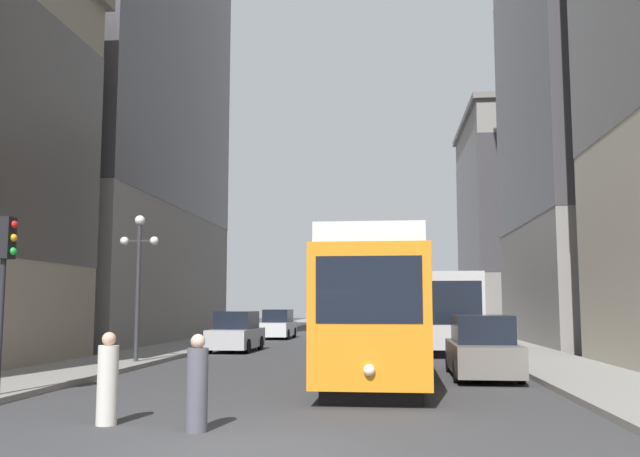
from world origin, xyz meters
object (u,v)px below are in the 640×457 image
parked_car_left_near (278,325)px  parked_car_right_far (482,348)px  pedestrian_crossing_near (108,381)px  pedestrian_crossing_far (197,386)px  parked_car_left_mid (236,333)px  streetcar (378,306)px  lamp_post_left_near (139,264)px  traffic_light_near_left (5,257)px  transit_bus (444,308)px

parked_car_left_near → parked_car_right_far: size_ratio=0.96×
pedestrian_crossing_near → pedestrian_crossing_far: size_ratio=1.00×
parked_car_left_near → parked_car_right_far: same height
parked_car_left_near → parked_car_left_mid: bearing=-89.7°
streetcar → pedestrian_crossing_near: streetcar is taller
streetcar → lamp_post_left_near: bearing=160.7°
streetcar → traffic_light_near_left: (-8.31, -5.89, 1.10)m
pedestrian_crossing_far → lamp_post_left_near: bearing=-19.6°
transit_bus → parked_car_right_far: bearing=-88.2°
parked_car_left_near → transit_bus: bearing=-47.2°
transit_bus → pedestrian_crossing_far: 22.23m
traffic_light_near_left → transit_bus: bearing=58.3°
parked_car_left_mid → parked_car_right_far: bearing=-45.6°
pedestrian_crossing_near → lamp_post_left_near: bearing=76.6°
pedestrian_crossing_near → transit_bus: bearing=38.3°
streetcar → transit_bus: size_ratio=1.15×
streetcar → traffic_light_near_left: size_ratio=3.24×
streetcar → traffic_light_near_left: traffic_light_near_left is taller
transit_bus → parked_car_left_near: bearing=133.9°
streetcar → transit_bus: streetcar is taller
transit_bus → lamp_post_left_near: 14.83m
parked_car_right_far → transit_bus: bearing=-88.5°
streetcar → parked_car_left_mid: bearing=122.5°
streetcar → traffic_light_near_left: 10.25m
parked_car_left_mid → parked_car_right_far: 14.29m
parked_car_left_mid → pedestrian_crossing_near: 19.40m
parked_car_right_far → pedestrian_crossing_far: (-5.97, -9.26, -0.09)m
streetcar → parked_car_left_mid: 12.68m
parked_car_left_near → pedestrian_crossing_far: parked_car_left_near is taller
parked_car_left_mid → traffic_light_near_left: (-1.68, -16.63, 2.36)m
parked_car_left_near → lamp_post_left_near: lamp_post_left_near is taller
parked_car_left_mid → traffic_light_near_left: traffic_light_near_left is taller
parked_car_right_far → traffic_light_near_left: traffic_light_near_left is taller
streetcar → lamp_post_left_near: size_ratio=2.48×
parked_car_right_far → traffic_light_near_left: (-11.36, -6.11, 2.35)m
parked_car_left_near → parked_car_right_far: (9.67, -22.63, 0.00)m
parked_car_left_near → pedestrian_crossing_near: parked_car_left_near is taller
pedestrian_crossing_near → traffic_light_near_left: traffic_light_near_left is taller
parked_car_right_far → lamp_post_left_near: 12.24m
streetcar → parked_car_right_far: size_ratio=2.58×
transit_bus → traffic_light_near_left: size_ratio=2.81×
streetcar → parked_car_left_near: streetcar is taller
parked_car_left_near → parked_car_left_mid: (0.00, -12.10, -0.00)m
parked_car_left_mid → pedestrian_crossing_far: size_ratio=2.68×
parked_car_left_near → traffic_light_near_left: (-1.68, -28.73, 2.35)m
transit_bus → parked_car_left_mid: (-9.59, -1.63, -1.10)m
streetcar → parked_car_left_mid: (-6.63, 10.74, -1.26)m
pedestrian_crossing_near → pedestrian_crossing_far: (1.77, -0.48, -0.00)m
pedestrian_crossing_far → pedestrian_crossing_near: bearing=30.5°
transit_bus → parked_car_right_far: transit_bus is taller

